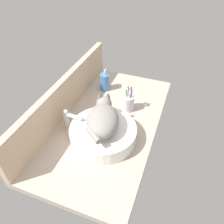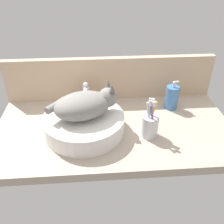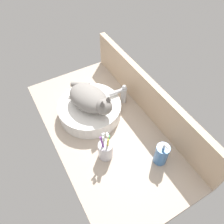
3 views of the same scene
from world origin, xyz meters
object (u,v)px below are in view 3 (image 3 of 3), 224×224
at_px(sink_basin, 90,109).
at_px(soap_dispenser, 161,154).
at_px(cat, 90,99).
at_px(toothbrush_cup, 106,150).
at_px(faucet, 122,94).

relative_size(sink_basin, soap_dispenser, 2.35).
bearing_deg(cat, sink_basin, -158.14).
bearing_deg(soap_dispenser, cat, -159.24).
xyz_separation_m(sink_basin, soap_dispenser, (0.45, 0.17, 0.02)).
height_order(sink_basin, soap_dispenser, soap_dispenser).
bearing_deg(toothbrush_cup, cat, 168.18).
relative_size(faucet, toothbrush_cup, 0.73).
xyz_separation_m(faucet, soap_dispenser, (0.44, -0.05, -0.01)).
relative_size(sink_basin, cat, 1.16).
bearing_deg(cat, toothbrush_cup, -11.82).
bearing_deg(sink_basin, faucet, 87.62).
bearing_deg(toothbrush_cup, sink_basin, 169.65).
bearing_deg(faucet, cat, -88.99).
xyz_separation_m(sink_basin, toothbrush_cup, (0.29, -0.05, 0.01)).
bearing_deg(toothbrush_cup, faucet, 136.33).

